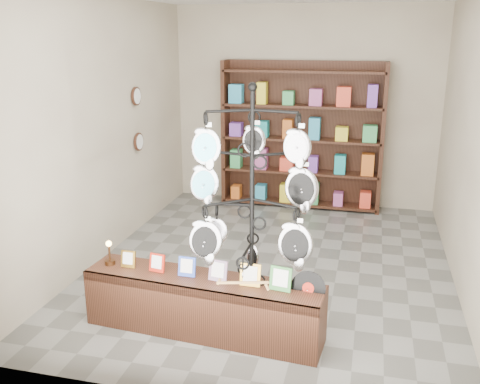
# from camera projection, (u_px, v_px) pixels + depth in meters

# --- Properties ---
(ground) EXTENTS (5.00, 5.00, 0.00)m
(ground) POSITION_uv_depth(u_px,v_px,m) (272.00, 264.00, 6.23)
(ground) COLOR slate
(ground) RESTS_ON ground
(room_envelope) EXTENTS (5.00, 5.00, 5.00)m
(room_envelope) POSITION_uv_depth(u_px,v_px,m) (275.00, 105.00, 5.70)
(room_envelope) COLOR #BDB498
(room_envelope) RESTS_ON ground
(display_tree) EXTENTS (1.14, 1.08, 2.23)m
(display_tree) POSITION_uv_depth(u_px,v_px,m) (252.00, 200.00, 4.34)
(display_tree) COLOR black
(display_tree) RESTS_ON ground
(front_shelf) EXTENTS (2.17, 0.61, 0.76)m
(front_shelf) POSITION_uv_depth(u_px,v_px,m) (203.00, 305.00, 4.75)
(front_shelf) COLOR black
(front_shelf) RESTS_ON ground
(back_shelving) EXTENTS (2.42, 0.36, 2.20)m
(back_shelving) POSITION_uv_depth(u_px,v_px,m) (301.00, 140.00, 8.07)
(back_shelving) COLOR black
(back_shelving) RESTS_ON ground
(wall_clocks) EXTENTS (0.03, 0.24, 0.84)m
(wall_clocks) POSITION_uv_depth(u_px,v_px,m) (137.00, 119.00, 7.00)
(wall_clocks) COLOR black
(wall_clocks) RESTS_ON ground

